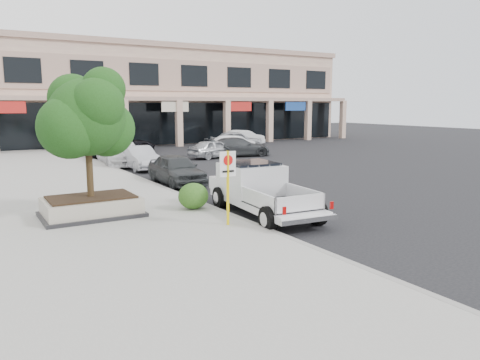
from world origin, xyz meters
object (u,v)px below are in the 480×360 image
at_px(lot_car_a, 214,149).
at_px(curb_car_c, 120,151).
at_px(planter_tree, 90,118).
at_px(lot_car_b, 233,144).
at_px(curb_car_b, 139,158).
at_px(no_parking_sign, 228,178).
at_px(pickup_truck, 264,190).
at_px(planter, 91,206).
at_px(lot_car_f, 243,138).
at_px(lot_car_c, 238,147).
at_px(lot_car_d, 124,144).
at_px(curb_car_d, 100,147).
at_px(lot_car_e, 236,140).
at_px(curb_car_a, 177,169).

bearing_deg(lot_car_a, curb_car_c, 80.29).
xyz_separation_m(planter_tree, lot_car_b, (15.18, 16.73, -2.75)).
relative_size(curb_car_c, lot_car_a, 1.46).
distance_m(curb_car_b, lot_car_a, 7.16).
relative_size(no_parking_sign, lot_car_a, 0.59).
height_order(lot_car_a, lot_car_b, lot_car_a).
bearing_deg(pickup_truck, planter, 160.68).
xyz_separation_m(planter, lot_car_f, (19.07, 21.51, 0.25)).
bearing_deg(lot_car_c, planter, 144.27).
bearing_deg(lot_car_c, lot_car_d, 51.64).
height_order(planter, pickup_truck, pickup_truck).
relative_size(curb_car_d, lot_car_e, 1.15).
height_order(planter_tree, lot_car_f, planter_tree).
distance_m(no_parking_sign, lot_car_f, 29.42).
distance_m(curb_car_c, lot_car_b, 10.53).
height_order(no_parking_sign, curb_car_c, no_parking_sign).
height_order(lot_car_b, lot_car_c, lot_car_c).
xyz_separation_m(curb_car_a, lot_car_b, (10.03, 11.77, -0.06)).
height_order(planter_tree, lot_car_d, planter_tree).
xyz_separation_m(lot_car_a, lot_car_f, (7.03, 7.52, 0.06)).
bearing_deg(planter_tree, lot_car_d, 70.19).
xyz_separation_m(no_parking_sign, pickup_truck, (1.99, 0.94, -0.74)).
distance_m(pickup_truck, curb_car_d, 21.08).
bearing_deg(lot_car_f, curb_car_d, 89.77).
distance_m(curb_car_b, lot_car_d, 10.23).
distance_m(lot_car_e, lot_car_f, 3.21).
xyz_separation_m(curb_car_c, lot_car_b, (10.13, 2.85, -0.16)).
bearing_deg(lot_car_e, lot_car_d, 89.71).
bearing_deg(curb_car_a, lot_car_a, 53.85).
height_order(curb_car_a, curb_car_c, curb_car_c).
bearing_deg(lot_car_f, lot_car_e, 126.40).
xyz_separation_m(planter, planter_tree, (0.13, 0.15, 2.94)).
height_order(lot_car_c, lot_car_d, lot_car_c).
bearing_deg(curb_car_a, lot_car_b, 50.65).
distance_m(lot_car_b, lot_car_f, 5.96).
distance_m(planter_tree, lot_car_f, 28.67).
relative_size(lot_car_a, lot_car_c, 0.81).
bearing_deg(curb_car_c, no_parking_sign, -90.83).
bearing_deg(lot_car_f, planter, 126.71).
relative_size(planter_tree, curb_car_c, 0.70).
bearing_deg(lot_car_a, curb_car_a, 133.34).
xyz_separation_m(planter, curb_car_c, (5.19, 14.02, 0.36)).
relative_size(lot_car_a, lot_car_f, 0.89).
distance_m(curb_car_d, lot_car_a, 8.35).
bearing_deg(curb_car_a, no_parking_sign, -101.83).
xyz_separation_m(planter, pickup_truck, (5.33, -2.41, 0.42)).
distance_m(lot_car_b, lot_car_e, 2.76).
xyz_separation_m(curb_car_b, lot_car_a, (6.55, 2.87, -0.02)).
distance_m(planter, lot_car_b, 22.79).
bearing_deg(pickup_truck, no_parking_sign, -149.76).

